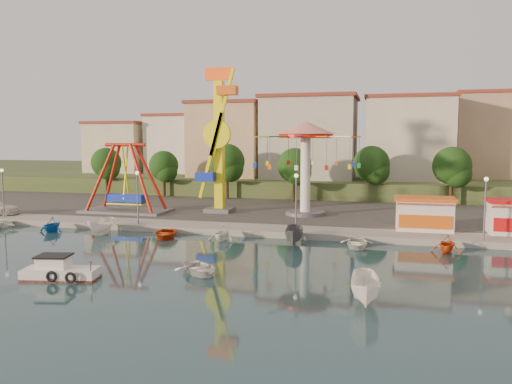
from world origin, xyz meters
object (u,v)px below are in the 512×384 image
(pirate_ship_ride, at_px, (126,180))
(wave_swinger, at_px, (306,147))
(rowboat_a, at_px, (200,268))
(kamikaze_tower, at_px, (220,143))
(cabin_motorboat, at_px, (59,272))
(skiff, at_px, (366,289))

(pirate_ship_ride, relative_size, wave_swinger, 0.86)
(pirate_ship_ride, relative_size, rowboat_a, 2.64)
(kamikaze_tower, height_order, cabin_motorboat, kamikaze_tower)
(kamikaze_tower, height_order, skiff, kamikaze_tower)
(pirate_ship_ride, xyz_separation_m, wave_swinger, (20.47, 2.94, 3.80))
(pirate_ship_ride, bearing_deg, rowboat_a, -50.96)
(rowboat_a, relative_size, skiff, 0.88)
(wave_swinger, distance_m, cabin_motorboat, 30.90)
(pirate_ship_ride, height_order, wave_swinger, wave_swinger)
(kamikaze_tower, bearing_deg, skiff, -57.05)
(wave_swinger, distance_m, rowboat_a, 25.63)
(cabin_motorboat, bearing_deg, skiff, -11.82)
(pirate_ship_ride, distance_m, rowboat_a, 27.66)
(wave_swinger, xyz_separation_m, skiff, (7.73, -27.60, -7.37))
(kamikaze_tower, distance_m, wave_swinger, 9.82)
(pirate_ship_ride, relative_size, cabin_motorboat, 2.00)
(cabin_motorboat, bearing_deg, kamikaze_tower, 74.46)
(kamikaze_tower, xyz_separation_m, wave_swinger, (9.80, 0.56, -0.40))
(cabin_motorboat, height_order, skiff, skiff)
(kamikaze_tower, bearing_deg, cabin_motorboat, -93.82)
(kamikaze_tower, relative_size, rowboat_a, 4.36)
(wave_swinger, bearing_deg, rowboat_a, -97.61)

